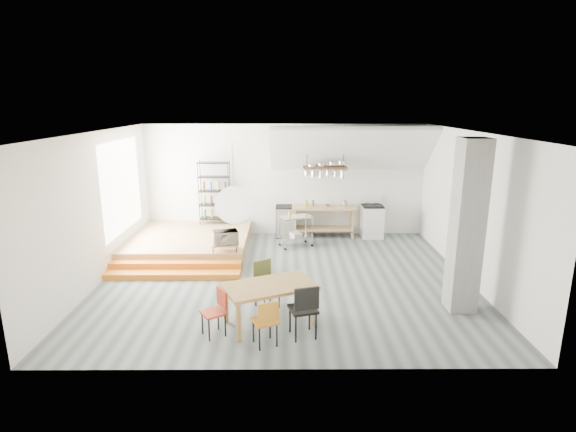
{
  "coord_description": "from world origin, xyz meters",
  "views": [
    {
      "loc": [
        0.02,
        -9.31,
        3.79
      ],
      "look_at": [
        0.07,
        0.8,
        1.22
      ],
      "focal_mm": 28.0,
      "sensor_mm": 36.0,
      "label": 1
    }
  ],
  "objects_px": {
    "dining_table": "(270,289)",
    "stove": "(372,221)",
    "mini_fridge": "(285,221)",
    "rolling_cart": "(296,227)"
  },
  "relations": [
    {
      "from": "stove",
      "to": "mini_fridge",
      "type": "relative_size",
      "value": 1.3
    },
    {
      "from": "dining_table",
      "to": "rolling_cart",
      "type": "distance_m",
      "value": 4.4
    },
    {
      "from": "stove",
      "to": "dining_table",
      "type": "xyz_separation_m",
      "value": [
        -2.76,
        -5.24,
        0.17
      ]
    },
    {
      "from": "stove",
      "to": "mini_fridge",
      "type": "bearing_deg",
      "value": 178.99
    },
    {
      "from": "stove",
      "to": "rolling_cart",
      "type": "bearing_deg",
      "value": -158.44
    },
    {
      "from": "mini_fridge",
      "to": "rolling_cart",
      "type": "bearing_deg",
      "value": -72.6
    },
    {
      "from": "dining_table",
      "to": "mini_fridge",
      "type": "xyz_separation_m",
      "value": [
        0.26,
        5.29,
        -0.2
      ]
    },
    {
      "from": "dining_table",
      "to": "mini_fridge",
      "type": "relative_size",
      "value": 1.94
    },
    {
      "from": "stove",
      "to": "dining_table",
      "type": "relative_size",
      "value": 0.67
    },
    {
      "from": "dining_table",
      "to": "stove",
      "type": "bearing_deg",
      "value": 38.63
    }
  ]
}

